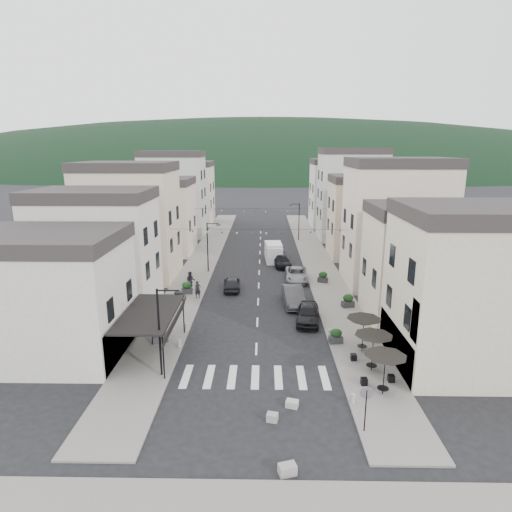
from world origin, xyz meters
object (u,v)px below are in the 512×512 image
Objects in this scene: pedestrian_a at (198,290)px; parked_car_a at (308,313)px; parked_car_d at (282,261)px; pedestrian_b at (191,281)px; parked_car_b at (293,296)px; parked_car_e at (232,283)px; delivery_van at (273,251)px; parked_car_c at (297,274)px.

parked_car_a is at bearing -57.85° from pedestrian_a.
pedestrian_b is at bearing -142.78° from parked_car_d.
parked_car_e is at bearing 141.13° from parked_car_b.
delivery_van reaches higher than parked_car_b.
parked_car_b is at bearing -37.34° from pedestrian_a.
parked_car_a is 20.79m from delivery_van.
parked_car_e is (-7.10, 8.52, -0.09)m from parked_car_a.
parked_car_e reaches higher than parked_car_d.
pedestrian_a is (-10.23, 5.59, 0.19)m from parked_car_a.
parked_car_d is 1.13× the size of parked_car_e.
parked_car_a is 11.09m from parked_car_e.
pedestrian_a is (-3.13, -2.93, 0.28)m from parked_car_e.
parked_car_d is 2.41× the size of pedestrian_b.
delivery_van is at bearing -114.31° from parked_car_e.
parked_car_a is 11.82m from parked_car_c.
delivery_van is at bearing 104.11° from parked_car_a.
parked_car_d is at bearing -124.80° from parked_car_e.
delivery_van is (-2.50, 20.64, 0.41)m from parked_car_a.
parked_car_c is at bearing 79.28° from parked_car_b.
pedestrian_a is (-8.73, -12.14, 0.31)m from parked_car_d.
pedestrian_b is at bearing -128.37° from delivery_van.
parked_car_d is (-1.41, 5.90, -0.04)m from parked_car_c.
pedestrian_b is at bearing 151.70° from parked_car_a.
pedestrian_b is (-11.25, -3.73, 0.37)m from parked_car_c.
parked_car_a is 17.79m from parked_car_d.
parked_car_c reaches higher than parked_car_e.
parked_car_e is 0.79× the size of delivery_van.
parked_car_e is 2.41× the size of pedestrian_a.
delivery_van is (-1.00, 2.91, 0.53)m from parked_car_d.
pedestrian_a is (-10.14, -6.23, 0.26)m from parked_car_c.
parked_car_a is at bearing -39.86° from pedestrian_b.
parked_car_e is 12.97m from delivery_van.
pedestrian_a is at bearing 167.66° from parked_car_b.
parked_car_b is 7.48m from parked_car_e.
pedestrian_a is at bearing -147.16° from parked_car_c.
parked_car_d is (-0.55, 13.46, -0.18)m from parked_car_b.
parked_car_a is 13.94m from pedestrian_b.
parked_car_c is 3.01× the size of pedestrian_a.
delivery_van reaches higher than pedestrian_b.
parked_car_a reaches higher than parked_car_e.
delivery_van is at bearing 33.61° from pedestrian_a.
parked_car_b reaches higher than parked_car_d.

